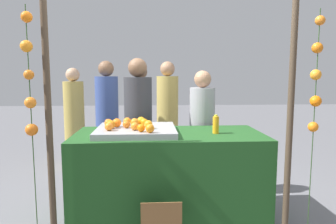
{
  "coord_description": "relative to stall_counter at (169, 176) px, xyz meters",
  "views": [
    {
      "loc": [
        -0.18,
        -3.06,
        1.5
      ],
      "look_at": [
        0.0,
        0.15,
        1.11
      ],
      "focal_mm": 32.49,
      "sensor_mm": 36.0,
      "label": 1
    }
  ],
  "objects": [
    {
      "name": "ground_plane",
      "position": [
        0.0,
        0.0,
        -0.45
      ],
      "size": [
        24.0,
        24.0,
        0.0
      ],
      "primitive_type": "plane",
      "color": "slate"
    },
    {
      "name": "stall_counter",
      "position": [
        0.0,
        0.0,
        0.0
      ],
      "size": [
        1.93,
        0.88,
        0.91
      ],
      "primitive_type": "cube",
      "color": "#1E4C1E",
      "rests_on": "ground_plane"
    },
    {
      "name": "orange_tray",
      "position": [
        -0.33,
        0.01,
        0.48
      ],
      "size": [
        0.8,
        0.72,
        0.06
      ],
      "primitive_type": "cube",
      "color": "#9EA0A5",
      "rests_on": "stall_counter"
    },
    {
      "name": "orange_0",
      "position": [
        -0.58,
        -0.05,
        0.56
      ],
      "size": [
        0.09,
        0.09,
        0.09
      ],
      "primitive_type": "sphere",
      "color": "orange",
      "rests_on": "orange_tray"
    },
    {
      "name": "orange_1",
      "position": [
        -0.29,
        0.15,
        0.56
      ],
      "size": [
        0.09,
        0.09,
        0.09
      ],
      "primitive_type": "sphere",
      "color": "orange",
      "rests_on": "orange_tray"
    },
    {
      "name": "orange_2",
      "position": [
        -0.59,
        -0.16,
        0.55
      ],
      "size": [
        0.08,
        0.08,
        0.08
      ],
      "primitive_type": "sphere",
      "color": "orange",
      "rests_on": "orange_tray"
    },
    {
      "name": "orange_3",
      "position": [
        -0.28,
        -0.24,
        0.55
      ],
      "size": [
        0.08,
        0.08,
        0.08
      ],
      "primitive_type": "sphere",
      "color": "orange",
      "rests_on": "orange_tray"
    },
    {
      "name": "orange_4",
      "position": [
        -0.21,
        -0.06,
        0.56
      ],
      "size": [
        0.08,
        0.08,
        0.08
      ],
      "primitive_type": "sphere",
      "color": "orange",
      "rests_on": "orange_tray"
    },
    {
      "name": "orange_5",
      "position": [
        -0.19,
        -0.28,
        0.56
      ],
      "size": [
        0.08,
        0.08,
        0.08
      ],
      "primitive_type": "sphere",
      "color": "orange",
      "rests_on": "orange_tray"
    },
    {
      "name": "orange_6",
      "position": [
        -0.35,
        0.08,
        0.56
      ],
      "size": [
        0.09,
        0.09,
        0.09
      ],
      "primitive_type": "sphere",
      "color": "orange",
      "rests_on": "orange_tray"
    },
    {
      "name": "orange_7",
      "position": [
        -0.34,
        -0.15,
        0.55
      ],
      "size": [
        0.08,
        0.08,
        0.08
      ],
      "primitive_type": "sphere",
      "color": "orange",
      "rests_on": "orange_tray"
    },
    {
      "name": "orange_8",
      "position": [
        -0.25,
        0.09,
        0.55
      ],
      "size": [
        0.08,
        0.08,
        0.08
      ],
      "primitive_type": "sphere",
      "color": "orange",
      "rests_on": "orange_tray"
    },
    {
      "name": "orange_9",
      "position": [
        -0.44,
        0.15,
        0.56
      ],
      "size": [
        0.08,
        0.08,
        0.08
      ],
      "primitive_type": "sphere",
      "color": "orange",
      "rests_on": "orange_tray"
    },
    {
      "name": "orange_10",
      "position": [
        -0.53,
        0.04,
        0.56
      ],
      "size": [
        0.09,
        0.09,
        0.09
      ],
      "primitive_type": "sphere",
      "color": "orange",
      "rests_on": "orange_tray"
    },
    {
      "name": "orange_11",
      "position": [
        -0.43,
        -0.02,
        0.55
      ],
      "size": [
        0.08,
        0.08,
        0.08
      ],
      "primitive_type": "sphere",
      "color": "orange",
      "rests_on": "orange_tray"
    },
    {
      "name": "orange_12",
      "position": [
        -0.62,
        0.05,
        0.56
      ],
      "size": [
        0.08,
        0.08,
        0.08
      ],
      "primitive_type": "sphere",
      "color": "orange",
      "rests_on": "orange_tray"
    },
    {
      "name": "juice_bottle",
      "position": [
        0.48,
        -0.04,
        0.54
      ],
      "size": [
        0.06,
        0.06,
        0.19
      ],
      "color": "orange",
      "rests_on": "stall_counter"
    },
    {
      "name": "vendor_left",
      "position": [
        -0.34,
        0.66,
        0.34
      ],
      "size": [
        0.34,
        0.34,
        1.7
      ],
      "color": "#333338",
      "rests_on": "ground_plane"
    },
    {
      "name": "vendor_right",
      "position": [
        0.45,
        0.64,
        0.27
      ],
      "size": [
        0.31,
        0.31,
        1.55
      ],
      "color": "#99999E",
      "rests_on": "ground_plane"
    },
    {
      "name": "crowd_person_0",
      "position": [
        -1.43,
        1.91,
        0.3
      ],
      "size": [
        0.32,
        0.32,
        1.61
      ],
      "color": "tan",
      "rests_on": "ground_plane"
    },
    {
      "name": "crowd_person_1",
      "position": [
        -0.36,
        2.51,
        0.32
      ],
      "size": [
        0.33,
        0.33,
        1.66
      ],
      "color": "#99999E",
      "rests_on": "ground_plane"
    },
    {
      "name": "crowd_person_2",
      "position": [
        -0.84,
        1.52,
        0.34
      ],
      "size": [
        0.34,
        0.34,
        1.71
      ],
      "color": "#384C8C",
      "rests_on": "ground_plane"
    },
    {
      "name": "crowd_person_3",
      "position": [
        0.08,
        1.76,
        0.34
      ],
      "size": [
        0.34,
        0.34,
        1.71
      ],
      "color": "tan",
      "rests_on": "ground_plane"
    },
    {
      "name": "canopy_post_left",
      "position": [
        -1.04,
        -0.48,
        0.7
      ],
      "size": [
        0.06,
        0.06,
        2.31
      ],
      "primitive_type": "cylinder",
      "color": "#473828",
      "rests_on": "ground_plane"
    },
    {
      "name": "canopy_post_right",
      "position": [
        1.04,
        -0.48,
        0.7
      ],
      "size": [
        0.06,
        0.06,
        2.31
      ],
      "primitive_type": "cylinder",
      "color": "#473828",
      "rests_on": "ground_plane"
    },
    {
      "name": "garland_strand_left",
      "position": [
        -1.16,
        -0.54,
        1.0
      ],
      "size": [
        0.11,
        0.11,
        2.05
      ],
      "color": "#2D4C23",
      "rests_on": "ground_plane"
    },
    {
      "name": "garland_strand_right",
      "position": [
        1.23,
        -0.53,
        1.01
      ],
      "size": [
        0.11,
        0.1,
        2.05
      ],
      "color": "#2D4C23",
      "rests_on": "ground_plane"
    }
  ]
}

